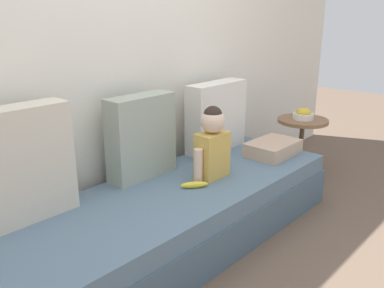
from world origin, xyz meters
The scene contains 11 objects.
ground_plane centered at (0.00, 0.00, 0.00)m, with size 12.00×12.00×0.00m, color brown.
back_wall centered at (0.00, 0.53, 1.24)m, with size 5.63×0.10×2.48m, color silver.
couch centered at (0.00, 0.00, 0.19)m, with size 2.43×0.80×0.38m.
throw_pillow_left centered at (-0.75, 0.30, 0.68)m, with size 0.45×0.16×0.59m, color beige.
throw_pillow_center centered at (0.00, 0.30, 0.65)m, with size 0.46×0.16×0.53m, color #99A393.
throw_pillow_right centered at (0.75, 0.30, 0.64)m, with size 0.54×0.16×0.52m, color silver.
toddler centered at (0.30, -0.04, 0.61)m, with size 0.32×0.16×0.47m.
banana centered at (0.09, -0.08, 0.40)m, with size 0.17×0.04×0.04m, color yellow.
folded_blanket centered at (0.93, -0.10, 0.43)m, with size 0.40×0.28×0.10m, color tan.
side_table centered at (1.55, -0.01, 0.41)m, with size 0.43×0.43×0.53m.
fruit_bowl centered at (1.55, -0.01, 0.57)m, with size 0.18×0.18×0.10m.
Camera 1 is at (-1.60, -1.61, 1.40)m, focal length 38.12 mm.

